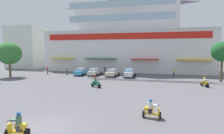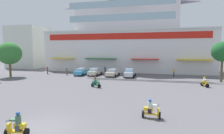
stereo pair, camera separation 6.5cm
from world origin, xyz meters
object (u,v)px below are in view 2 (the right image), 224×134
Objects in this scene: parked_car_2 at (112,73)px; scooter_rider_4 at (151,110)px; plaza_tree_1 at (223,52)px; pedestrian_2 at (174,72)px; parked_car_0 at (81,72)px; parked_car_1 at (95,72)px; pedestrian_1 at (67,70)px; scooter_rider_2 at (17,126)px; plaza_tree_0 at (9,53)px; scooter_rider_1 at (205,83)px; pedestrian_0 at (105,69)px; parked_car_3 at (130,73)px; pedestrian_3 at (47,70)px; scooter_rider_5 at (96,83)px.

parked_car_2 reaches higher than scooter_rider_4.
plaza_tree_1 is at bearing 60.08° from scooter_rider_4.
pedestrian_2 is (11.84, 2.26, 0.19)m from parked_car_2.
parked_car_0 is 18.65m from pedestrian_2.
parked_car_1 is 15.78m from pedestrian_2.
pedestrian_1 reaches higher than parked_car_0.
scooter_rider_2 is (-18.46, -23.66, -4.28)m from plaza_tree_1.
parked_car_0 is at bearing 24.69° from plaza_tree_0.
plaza_tree_1 is 23.09m from parked_car_1.
plaza_tree_0 is at bearing 177.38° from scooter_rider_1.
parked_car_3 is at bearing -33.08° from pedestrian_0.
pedestrian_1 is at bearing -173.49° from pedestrian_2.
plaza_tree_0 reaches higher than parked_car_1.
parked_car_3 is 13.50m from scooter_rider_1.
scooter_rider_1 is 23.87m from scooter_rider_2.
parked_car_1 is 6.00m from pedestrian_1.
parked_car_1 is 2.36× the size of pedestrian_0.
plaza_tree_0 is 37.90m from plaza_tree_1.
pedestrian_0 is (-2.57, 3.83, 0.22)m from parked_car_2.
pedestrian_0 is 1.00× the size of pedestrian_3.
scooter_rider_2 reaches higher than scooter_rider_4.
pedestrian_0 reaches higher than parked_car_1.
pedestrian_3 reaches higher than parked_car_3.
parked_car_1 is 3.85m from parked_car_2.
parked_car_1 is (15.18, 5.86, -3.80)m from plaza_tree_0.
pedestrian_3 is at bearing 53.10° from plaza_tree_0.
scooter_rider_1 is at bearing 15.05° from scooter_rider_5.
parked_car_2 is 11.01m from scooter_rider_5.
parked_car_3 reaches higher than parked_car_1.
scooter_rider_5 is 0.96× the size of pedestrian_2.
pedestrian_1 is (-17.72, 20.69, 0.35)m from scooter_rider_4.
parked_car_3 is (-15.27, 1.99, -4.10)m from plaza_tree_1.
pedestrian_0 is (-2.79, 14.84, 0.34)m from scooter_rider_5.
scooter_rider_1 is at bearing 62.76° from scooter_rider_4.
scooter_rider_5 reaches higher than parked_car_0.
plaza_tree_1 is at bearing 25.69° from scooter_rider_5.
parked_car_1 is 3.66m from pedestrian_0.
parked_car_2 is at bearing -5.99° from parked_car_1.
parked_car_1 is 10.87m from pedestrian_3.
parked_car_2 is 25.76m from scooter_rider_2.
scooter_rider_1 is 9.83m from pedestrian_2.
pedestrian_2 is at bearing 15.84° from parked_car_3.
parked_car_1 is at bearing 98.95° from scooter_rider_2.
plaza_tree_0 is 1.57× the size of parked_car_3.
plaza_tree_0 is 14.07m from parked_car_0.
pedestrian_1 is (9.21, 5.25, -3.60)m from plaza_tree_0.
pedestrian_0 is at bearing 95.52° from scooter_rider_2.
pedestrian_2 reaches higher than parked_car_1.
pedestrian_2 reaches higher than scooter_rider_2.
pedestrian_0 is (1.26, 3.43, 0.20)m from parked_car_1.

